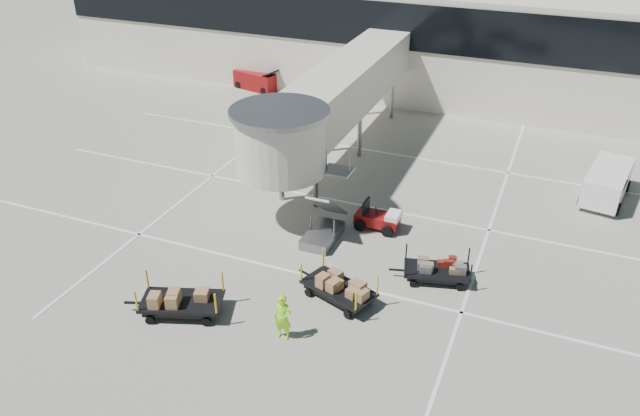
% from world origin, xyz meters
% --- Properties ---
extents(ground, '(140.00, 140.00, 0.00)m').
position_xyz_m(ground, '(0.00, 0.00, 0.00)').
color(ground, '#B0AC9D').
rests_on(ground, ground).
extents(lane_markings, '(40.00, 30.00, 0.02)m').
position_xyz_m(lane_markings, '(-0.67, 9.33, 0.01)').
color(lane_markings, white).
rests_on(lane_markings, ground).
extents(terminal, '(64.00, 12.11, 15.20)m').
position_xyz_m(terminal, '(-0.35, 29.94, 4.11)').
color(terminal, white).
rests_on(terminal, ground).
extents(jet_bridge, '(5.70, 20.40, 6.03)m').
position_xyz_m(jet_bridge, '(-3.97, 12.26, 4.28)').
color(jet_bridge, silver).
rests_on(jet_bridge, ground).
extents(baggage_tug, '(2.22, 1.42, 1.44)m').
position_xyz_m(baggage_tug, '(0.78, 7.12, 0.52)').
color(baggage_tug, maroon).
rests_on(baggage_tug, ground).
extents(suitcase_cart, '(3.59, 2.11, 1.38)m').
position_xyz_m(suitcase_cart, '(4.49, 3.81, 0.50)').
color(suitcase_cart, black).
rests_on(suitcase_cart, ground).
extents(box_cart_near, '(3.88, 2.52, 1.50)m').
position_xyz_m(box_cart_near, '(0.96, 0.99, 0.60)').
color(box_cart_near, black).
rests_on(box_cart_near, ground).
extents(box_cart_far, '(4.10, 2.63, 1.59)m').
position_xyz_m(box_cart_far, '(-4.59, -2.33, 0.57)').
color(box_cart_far, black).
rests_on(box_cart_far, ground).
extents(ground_worker, '(0.73, 0.49, 1.98)m').
position_xyz_m(ground_worker, '(-0.12, -2.14, 0.99)').
color(ground_worker, '#8FE918').
rests_on(ground_worker, ground).
extents(minivan, '(2.67, 4.90, 1.76)m').
position_xyz_m(minivan, '(11.27, 14.95, 1.06)').
color(minivan, white).
rests_on(minivan, ground).
extents(belt_loader, '(4.06, 2.27, 1.85)m').
position_xyz_m(belt_loader, '(-14.83, 23.99, 0.71)').
color(belt_loader, maroon).
rests_on(belt_loader, ground).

